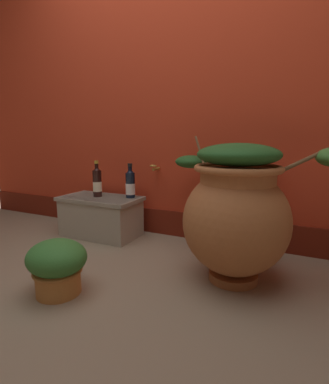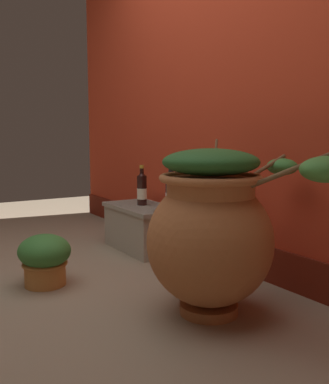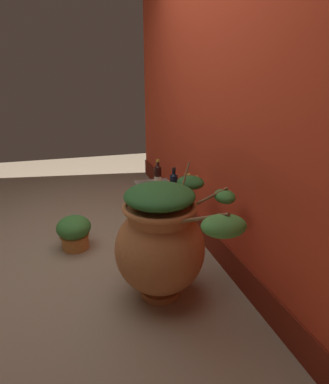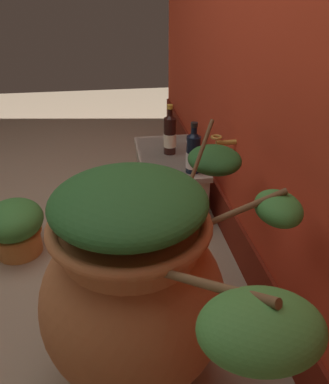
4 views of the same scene
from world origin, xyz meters
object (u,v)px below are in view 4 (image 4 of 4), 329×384
object	(u,v)px
wine_bottle_middle	(193,152)
potted_shrub	(15,226)
terracotta_urn	(137,286)
wine_bottle_left	(170,134)

from	to	relation	value
wine_bottle_middle	potted_shrub	size ratio (longest dim) A/B	0.88
terracotta_urn	potted_shrub	world-z (taller)	terracotta_urn
wine_bottle_middle	terracotta_urn	bearing A→B (deg)	-22.22
wine_bottle_left	wine_bottle_middle	xyz separation A→B (m)	(0.27, 0.08, -0.01)
wine_bottle_left	potted_shrub	bearing A→B (deg)	-64.42
wine_bottle_left	wine_bottle_middle	world-z (taller)	wine_bottle_left
terracotta_urn	potted_shrub	xyz separation A→B (m)	(-0.80, -0.56, -0.25)
terracotta_urn	potted_shrub	distance (m)	1.01
terracotta_urn	potted_shrub	size ratio (longest dim) A/B	3.38
wine_bottle_left	potted_shrub	xyz separation A→B (m)	(0.41, -0.86, -0.30)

